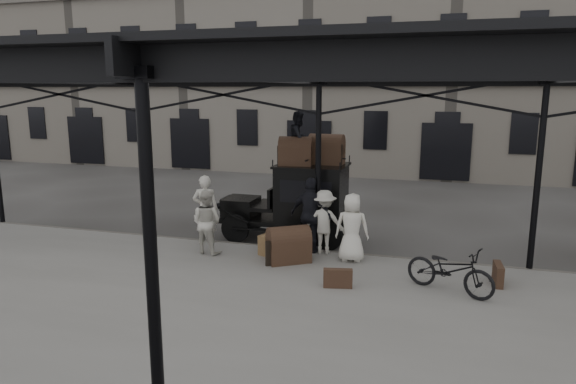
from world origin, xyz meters
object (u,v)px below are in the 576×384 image
porter_left (205,209)px  bicycle (450,270)px  taxi (301,199)px  porter_official (311,215)px  steamer_trunk_platform (289,247)px  steamer_trunk_roof_near (296,153)px

porter_left → bicycle: size_ratio=1.00×
taxi → porter_official: (0.63, -1.36, -0.10)m
steamer_trunk_platform → porter_left: bearing=127.5°
porter_official → bicycle: bearing=164.8°
porter_left → bicycle: 6.47m
taxi → steamer_trunk_roof_near: steamer_trunk_roof_near is taller
bicycle → steamer_trunk_roof_near: (-4.03, 2.90, 1.87)m
porter_official → steamer_trunk_roof_near: (-0.71, 1.11, 1.40)m
taxi → steamer_trunk_roof_near: size_ratio=4.16×
taxi → porter_left: 2.64m
steamer_trunk_roof_near → steamer_trunk_platform: size_ratio=0.89×
taxi → bicycle: taxi is taller
steamer_trunk_roof_near → steamer_trunk_platform: steamer_trunk_roof_near is taller
taxi → bicycle: size_ratio=1.99×
steamer_trunk_platform → taxi: bearing=64.2°
porter_official → steamer_trunk_roof_near: bearing=-44.2°
porter_official → bicycle: (3.32, -1.79, -0.47)m
porter_left → bicycle: porter_left is taller
porter_official → bicycle: porter_official is taller
bicycle → taxi: bearing=75.4°
taxi → steamer_trunk_roof_near: 1.32m
porter_official → steamer_trunk_platform: porter_official is taller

